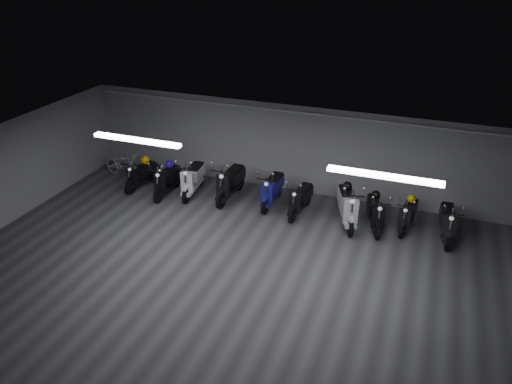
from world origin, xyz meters
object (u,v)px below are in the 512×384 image
at_px(scooter_8, 408,210).
at_px(scooter_9, 448,217).
at_px(scooter_4, 272,184).
at_px(scooter_7, 376,208).
at_px(scooter_2, 192,174).
at_px(helmet_1, 376,195).
at_px(scooter_5, 300,195).
at_px(scooter_3, 230,177).
at_px(helmet_3, 347,186).
at_px(helmet_0, 145,160).
at_px(scooter_0, 141,171).
at_px(bicycle, 123,162).
at_px(scooter_1, 166,176).
at_px(helmet_4, 412,198).
at_px(scooter_6, 348,200).
at_px(helmet_2, 169,164).

bearing_deg(scooter_8, scooter_9, 0.27).
height_order(scooter_4, scooter_7, scooter_4).
distance_m(scooter_2, helmet_1, 5.59).
relative_size(scooter_5, scooter_7, 0.97).
relative_size(scooter_3, scooter_9, 1.13).
bearing_deg(helmet_3, helmet_0, -179.31).
xyz_separation_m(scooter_0, scooter_8, (8.23, 0.32, -0.02)).
relative_size(scooter_7, bicycle, 0.97).
bearing_deg(scooter_1, helmet_4, 4.15).
relative_size(scooter_1, scooter_5, 1.04).
distance_m(helmet_1, helmet_4, 0.97).
bearing_deg(scooter_6, helmet_1, 0.00).
xyz_separation_m(scooter_9, bicycle, (-10.23, 0.23, -0.08)).
height_order(scooter_5, scooter_9, scooter_9).
bearing_deg(scooter_1, scooter_5, 2.39).
xyz_separation_m(scooter_0, helmet_1, (7.33, 0.30, 0.31)).
xyz_separation_m(bicycle, helmet_4, (9.24, 0.12, 0.28)).
height_order(scooter_3, scooter_4, scooter_3).
bearing_deg(scooter_5, scooter_3, -177.65).
bearing_deg(scooter_9, scooter_1, 177.03).
relative_size(scooter_1, scooter_6, 0.88).
xyz_separation_m(scooter_1, scooter_2, (0.74, 0.32, 0.05)).
height_order(scooter_1, scooter_4, scooter_4).
bearing_deg(scooter_2, scooter_4, -1.88).
bearing_deg(helmet_2, bicycle, 170.82).
bearing_deg(helmet_4, scooter_9, -19.73).
distance_m(scooter_1, helmet_2, 0.38).
xyz_separation_m(scooter_6, helmet_1, (0.71, 0.26, 0.18)).
xyz_separation_m(scooter_6, scooter_7, (0.77, 0.03, -0.10)).
bearing_deg(scooter_5, scooter_4, 171.42).
bearing_deg(scooter_7, helmet_0, 162.36).
bearing_deg(scooter_2, scooter_7, -7.48).
relative_size(scooter_6, scooter_7, 1.15).
xyz_separation_m(scooter_8, bicycle, (-9.21, 0.09, -0.02)).
height_order(scooter_3, helmet_3, scooter_3).
height_order(scooter_7, bicycle, scooter_7).
relative_size(scooter_3, helmet_4, 8.18).
relative_size(scooter_2, helmet_2, 6.64).
bearing_deg(helmet_2, scooter_3, 5.52).
bearing_deg(scooter_7, bicycle, 161.18).
height_order(scooter_2, helmet_1, scooter_2).
distance_m(scooter_0, helmet_1, 7.34).
distance_m(scooter_8, helmet_1, 0.96).
bearing_deg(scooter_6, helmet_4, -3.19).
height_order(helmet_3, helmet_4, helmet_3).
bearing_deg(scooter_6, scooter_0, 160.27).
bearing_deg(scooter_9, helmet_1, 171.32).
distance_m(scooter_2, scooter_6, 4.88).
bearing_deg(scooter_9, scooter_6, 177.86).
relative_size(bicycle, helmet_1, 7.29).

